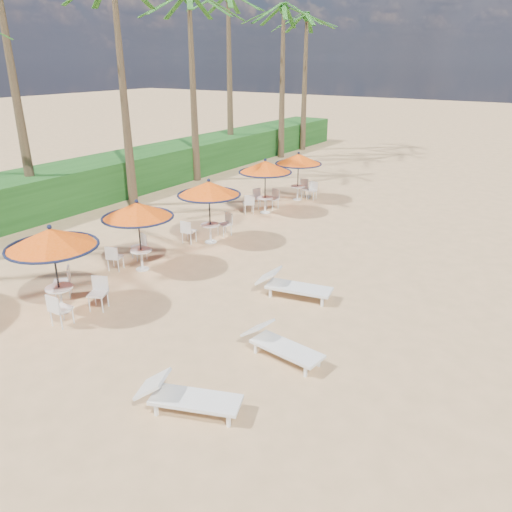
{
  "coord_description": "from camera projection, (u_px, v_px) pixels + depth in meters",
  "views": [
    {
      "loc": [
        6.02,
        -7.05,
        6.38
      ],
      "look_at": [
        -1.13,
        3.82,
        1.2
      ],
      "focal_mm": 35.0,
      "sensor_mm": 36.0,
      "label": 1
    }
  ],
  "objects": [
    {
      "name": "ground",
      "position": [
        203.0,
        371.0,
        10.9
      ],
      "size": [
        160.0,
        160.0,
        0.0
      ],
      "primitive_type": "plane",
      "color": "tan",
      "rests_on": "ground"
    },
    {
      "name": "scrub_hedge",
      "position": [
        134.0,
        171.0,
        26.0
      ],
      "size": [
        3.0,
        40.0,
        1.8
      ],
      "primitive_type": "cube",
      "color": "#194716",
      "rests_on": "ground"
    },
    {
      "name": "station_0",
      "position": [
        55.0,
        249.0,
        12.85
      ],
      "size": [
        2.36,
        2.36,
        2.46
      ],
      "color": "black",
      "rests_on": "ground"
    },
    {
      "name": "station_1",
      "position": [
        136.0,
        216.0,
        15.54
      ],
      "size": [
        2.25,
        2.25,
        2.34
      ],
      "color": "black",
      "rests_on": "ground"
    },
    {
      "name": "station_2",
      "position": [
        209.0,
        194.0,
        17.9
      ],
      "size": [
        2.3,
        2.36,
        2.4
      ],
      "color": "black",
      "rests_on": "ground"
    },
    {
      "name": "station_3",
      "position": [
        264.0,
        173.0,
        21.48
      ],
      "size": [
        2.31,
        2.31,
        2.41
      ],
      "color": "black",
      "rests_on": "ground"
    },
    {
      "name": "station_4",
      "position": [
        300.0,
        165.0,
        23.52
      ],
      "size": [
        2.21,
        2.21,
        2.31
      ],
      "color": "black",
      "rests_on": "ground"
    },
    {
      "name": "lounger_near",
      "position": [
        185.0,
        396.0,
        9.57
      ],
      "size": [
        2.13,
        1.32,
        0.73
      ],
      "rotation": [
        0.0,
        0.0,
        0.36
      ],
      "color": "white",
      "rests_on": "ground"
    },
    {
      "name": "lounger_mid",
      "position": [
        279.0,
        343.0,
        11.33
      ],
      "size": [
        2.06,
        0.87,
        0.72
      ],
      "rotation": [
        0.0,
        0.0,
        -0.13
      ],
      "color": "white",
      "rests_on": "ground"
    },
    {
      "name": "lounger_far",
      "position": [
        291.0,
        285.0,
        14.2
      ],
      "size": [
        2.25,
        1.09,
        0.77
      ],
      "rotation": [
        0.0,
        0.0,
        0.2
      ],
      "color": "white",
      "rests_on": "ground"
    },
    {
      "name": "palm_4",
      "position": [
        190.0,
        11.0,
        24.84
      ],
      "size": [
        5.0,
        5.0,
        9.38
      ],
      "color": "brown",
      "rests_on": "ground"
    },
    {
      "name": "palm_5",
      "position": [
        228.0,
        8.0,
        29.3
      ],
      "size": [
        5.0,
        5.0,
        9.97
      ],
      "color": "brown",
      "rests_on": "ground"
    },
    {
      "name": "palm_6",
      "position": [
        283.0,
        19.0,
        31.24
      ],
      "size": [
        5.0,
        5.0,
        9.45
      ],
      "color": "brown",
      "rests_on": "ground"
    },
    {
      "name": "palm_7",
      "position": [
        307.0,
        26.0,
        34.2
      ],
      "size": [
        5.0,
        5.0,
        9.23
      ],
      "color": "brown",
      "rests_on": "ground"
    }
  ]
}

